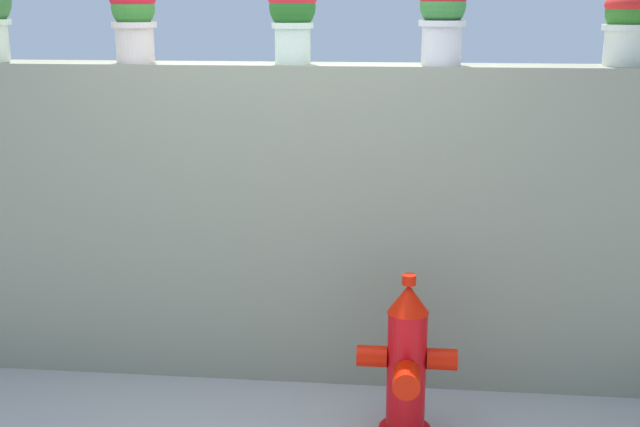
{
  "coord_description": "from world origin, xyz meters",
  "views": [
    {
      "loc": [
        0.66,
        -3.46,
        2.13
      ],
      "look_at": [
        0.21,
        0.77,
        1.02
      ],
      "focal_mm": 45.65,
      "sensor_mm": 36.0,
      "label": 1
    }
  ],
  "objects_px": {
    "potted_plant_4": "(443,15)",
    "fire_hydrant": "(407,364)",
    "potted_plant_3": "(292,14)",
    "potted_plant_5": "(626,22)",
    "potted_plant_2": "(134,17)"
  },
  "relations": [
    {
      "from": "potted_plant_3",
      "to": "potted_plant_5",
      "type": "height_order",
      "value": "potted_plant_3"
    },
    {
      "from": "fire_hydrant",
      "to": "potted_plant_5",
      "type": "bearing_deg",
      "value": 33.55
    },
    {
      "from": "potted_plant_4",
      "to": "fire_hydrant",
      "type": "distance_m",
      "value": 1.81
    },
    {
      "from": "potted_plant_4",
      "to": "potted_plant_5",
      "type": "relative_size",
      "value": 1.13
    },
    {
      "from": "potted_plant_3",
      "to": "potted_plant_5",
      "type": "bearing_deg",
      "value": 1.78
    },
    {
      "from": "potted_plant_4",
      "to": "potted_plant_5",
      "type": "bearing_deg",
      "value": 3.55
    },
    {
      "from": "potted_plant_5",
      "to": "fire_hydrant",
      "type": "bearing_deg",
      "value": -146.45
    },
    {
      "from": "potted_plant_3",
      "to": "potted_plant_4",
      "type": "distance_m",
      "value": 0.79
    },
    {
      "from": "potted_plant_3",
      "to": "potted_plant_4",
      "type": "height_order",
      "value": "potted_plant_4"
    },
    {
      "from": "potted_plant_5",
      "to": "fire_hydrant",
      "type": "height_order",
      "value": "potted_plant_5"
    },
    {
      "from": "fire_hydrant",
      "to": "potted_plant_3",
      "type": "bearing_deg",
      "value": 134.39
    },
    {
      "from": "potted_plant_3",
      "to": "fire_hydrant",
      "type": "distance_m",
      "value": 1.93
    },
    {
      "from": "potted_plant_4",
      "to": "potted_plant_3",
      "type": "bearing_deg",
      "value": 179.65
    },
    {
      "from": "potted_plant_2",
      "to": "fire_hydrant",
      "type": "xyz_separation_m",
      "value": [
        1.52,
        -0.65,
        -1.67
      ]
    },
    {
      "from": "potted_plant_2",
      "to": "potted_plant_5",
      "type": "xyz_separation_m",
      "value": [
        2.61,
        0.07,
        -0.02
      ]
    }
  ]
}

